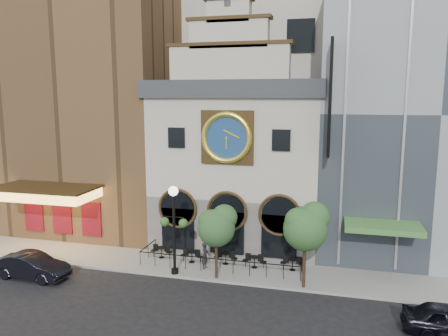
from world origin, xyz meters
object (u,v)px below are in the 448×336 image
at_px(bistro_1, 192,256).
at_px(bistro_4, 293,263).
at_px(bistro_0, 162,251).
at_px(tree_left, 217,225).
at_px(bistro_3, 254,261).
at_px(tree_right, 306,225).
at_px(lamppost, 174,220).
at_px(pedestrian, 205,255).
at_px(bistro_2, 226,257).
at_px(car_left, 32,266).

height_order(bistro_1, bistro_4, same).
relative_size(bistro_0, tree_left, 0.34).
xyz_separation_m(bistro_3, tree_right, (3.39, -2.15, 3.29)).
distance_m(lamppost, tree_left, 2.78).
bearing_deg(tree_left, bistro_4, 28.08).
bearing_deg(bistro_4, tree_right, -68.42).
distance_m(bistro_0, bistro_4, 9.05).
bearing_deg(bistro_3, tree_right, -32.39).
distance_m(pedestrian, tree_right, 7.21).
height_order(bistro_2, tree_right, tree_right).
bearing_deg(bistro_0, bistro_1, -7.31).
xyz_separation_m(bistro_4, lamppost, (-7.18, -2.38, 3.03)).
relative_size(bistro_3, tree_right, 0.31).
relative_size(bistro_2, tree_right, 0.31).
bearing_deg(bistro_2, tree_left, -88.98).
distance_m(bistro_3, bistro_4, 2.47).
height_order(lamppost, tree_right, lamppost).
height_order(bistro_1, pedestrian, pedestrian).
bearing_deg(bistro_1, car_left, -152.82).
bearing_deg(tree_left, bistro_2, 91.02).
bearing_deg(bistro_1, bistro_0, 172.69).
xyz_separation_m(bistro_1, tree_left, (2.32, -2.02, 2.92)).
height_order(bistro_0, pedestrian, pedestrian).
relative_size(car_left, tree_right, 0.93).
xyz_separation_m(pedestrian, tree_right, (6.49, -1.25, 2.88)).
distance_m(bistro_0, bistro_1, 2.34).
bearing_deg(car_left, lamppost, -70.12).
bearing_deg(tree_right, lamppost, -179.77).
xyz_separation_m(bistro_0, bistro_4, (9.05, 0.04, 0.00)).
bearing_deg(lamppost, car_left, -163.80).
distance_m(bistro_1, bistro_3, 4.27).
bearing_deg(bistro_2, bistro_1, -173.31).
bearing_deg(car_left, tree_left, -73.93).
distance_m(bistro_0, bistro_3, 6.59).
height_order(bistro_3, tree_right, tree_right).
xyz_separation_m(bistro_3, tree_left, (-1.95, -2.15, 2.92)).
distance_m(bistro_2, tree_left, 3.71).
relative_size(bistro_0, tree_right, 0.31).
height_order(bistro_0, car_left, car_left).
height_order(bistro_1, car_left, car_left).
xyz_separation_m(bistro_2, car_left, (-11.26, -4.88, 0.17)).
relative_size(bistro_1, tree_right, 0.31).
distance_m(bistro_1, pedestrian, 1.45).
bearing_deg(pedestrian, tree_right, -98.55).
bearing_deg(bistro_4, bistro_1, -177.15).
xyz_separation_m(tree_left, tree_right, (5.34, 0.00, 0.37)).
xyz_separation_m(car_left, tree_right, (16.63, 2.59, 3.12)).
bearing_deg(car_left, bistro_1, -59.67).
xyz_separation_m(bistro_0, bistro_1, (2.32, -0.30, 0.00)).
distance_m(bistro_3, lamppost, 6.02).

